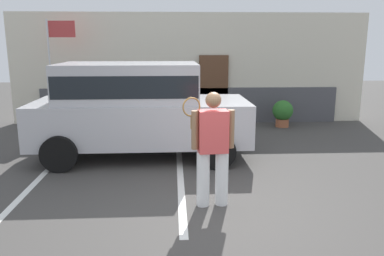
{
  "coord_description": "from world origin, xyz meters",
  "views": [
    {
      "loc": [
        -0.54,
        -5.22,
        2.47
      ],
      "look_at": [
        -0.23,
        1.2,
        1.05
      ],
      "focal_mm": 36.14,
      "sensor_mm": 36.0,
      "label": 1
    }
  ],
  "objects_px": {
    "tennis_player_man": "(213,147)",
    "potted_plant_by_porch": "(283,112)",
    "parked_suv": "(137,105)",
    "flag_pole": "(56,54)"
  },
  "relations": [
    {
      "from": "tennis_player_man",
      "to": "potted_plant_by_porch",
      "type": "xyz_separation_m",
      "value": [
        2.68,
        5.6,
        -0.48
      ]
    },
    {
      "from": "parked_suv",
      "to": "flag_pole",
      "type": "relative_size",
      "value": 1.48
    },
    {
      "from": "potted_plant_by_porch",
      "to": "parked_suv",
      "type": "bearing_deg",
      "value": -144.49
    },
    {
      "from": "potted_plant_by_porch",
      "to": "flag_pole",
      "type": "relative_size",
      "value": 0.26
    },
    {
      "from": "parked_suv",
      "to": "potted_plant_by_porch",
      "type": "relative_size",
      "value": 5.77
    },
    {
      "from": "potted_plant_by_porch",
      "to": "flag_pole",
      "type": "distance_m",
      "value": 6.78
    },
    {
      "from": "potted_plant_by_porch",
      "to": "flag_pole",
      "type": "bearing_deg",
      "value": 179.56
    },
    {
      "from": "tennis_player_man",
      "to": "potted_plant_by_porch",
      "type": "distance_m",
      "value": 6.23
    },
    {
      "from": "potted_plant_by_porch",
      "to": "flag_pole",
      "type": "xyz_separation_m",
      "value": [
        -6.56,
        0.05,
        1.71
      ]
    },
    {
      "from": "tennis_player_man",
      "to": "flag_pole",
      "type": "distance_m",
      "value": 6.97
    }
  ]
}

